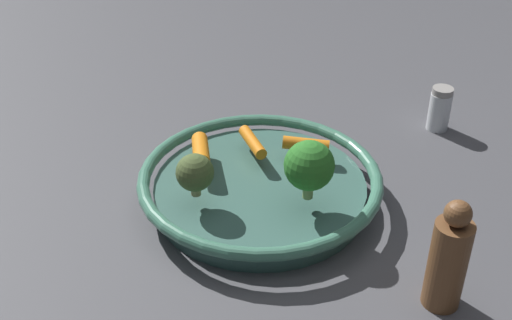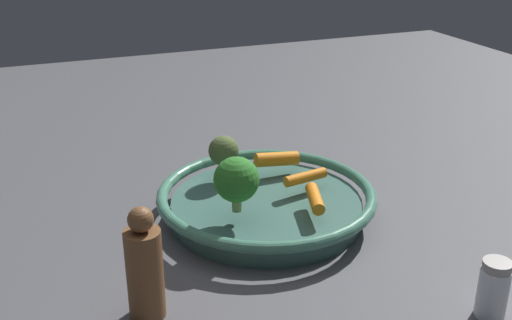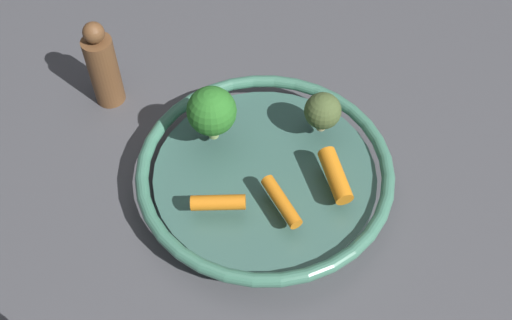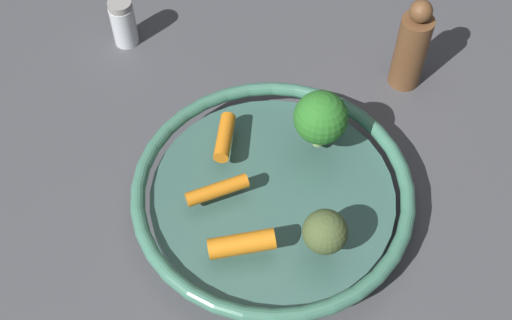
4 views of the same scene
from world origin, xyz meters
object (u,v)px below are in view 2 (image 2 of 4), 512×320
broccoli_floret_small (224,151)px  broccoli_floret_edge (236,180)px  baby_carrot_left (307,178)px  baby_carrot_center (315,199)px  salt_shaker (493,289)px  pepper_mill (145,268)px  baby_carrot_back (277,159)px  serving_bowl (266,202)px

broccoli_floret_small → broccoli_floret_edge: bearing=-11.7°
baby_carrot_left → broccoli_floret_edge: bearing=-70.9°
baby_carrot_center → salt_shaker: bearing=23.4°
salt_shaker → pepper_mill: bearing=-111.9°
baby_carrot_left → salt_shaker: 0.31m
broccoli_floret_edge → broccoli_floret_small: 0.13m
baby_carrot_back → baby_carrot_center: baby_carrot_back is taller
broccoli_floret_small → baby_carrot_center: bearing=26.6°
baby_carrot_center → broccoli_floret_small: broccoli_floret_small is taller
baby_carrot_center → broccoli_floret_edge: (-0.02, -0.10, 0.04)m
broccoli_floret_small → salt_shaker: bearing=24.7°
baby_carrot_left → pepper_mill: size_ratio=0.51×
salt_shaker → pepper_mill: pepper_mill is taller
broccoli_floret_edge → baby_carrot_left: bearing=109.1°
serving_bowl → baby_carrot_left: baby_carrot_left is taller
serving_bowl → baby_carrot_center: bearing=31.3°
serving_bowl → baby_carrot_left: size_ratio=4.56×
baby_carrot_back → broccoli_floret_edge: (0.12, -0.11, 0.03)m
baby_carrot_left → baby_carrot_center: baby_carrot_center is taller
baby_carrot_back → broccoli_floret_small: broccoli_floret_small is taller
salt_shaker → baby_carrot_left: bearing=-164.6°
broccoli_floret_edge → broccoli_floret_small: size_ratio=1.38×
broccoli_floret_small → salt_shaker: size_ratio=0.79×
salt_shaker → broccoli_floret_edge: bearing=-141.2°
baby_carrot_center → pepper_mill: (0.09, -0.25, 0.01)m
broccoli_floret_small → pepper_mill: 0.30m
baby_carrot_left → broccoli_floret_edge: 0.14m
baby_carrot_center → baby_carrot_left: bearing=163.3°
serving_bowl → broccoli_floret_edge: (0.05, -0.06, 0.07)m
baby_carrot_center → salt_shaker: size_ratio=0.89×
baby_carrot_left → broccoli_floret_small: bearing=-132.9°
baby_carrot_left → baby_carrot_back: size_ratio=1.01×
baby_carrot_center → broccoli_floret_edge: bearing=-101.7°
baby_carrot_left → broccoli_floret_small: broccoli_floret_small is taller
baby_carrot_center → broccoli_floret_edge: 0.11m
baby_carrot_back → broccoli_floret_small: bearing=-99.4°
serving_bowl → baby_carrot_back: 0.09m
broccoli_floret_edge → pepper_mill: 0.19m
serving_bowl → pepper_mill: bearing=-52.4°
baby_carrot_center → broccoli_floret_small: (-0.15, -0.08, 0.02)m
baby_carrot_back → broccoli_floret_edge: bearing=-42.6°
baby_carrot_center → broccoli_floret_edge: size_ratio=0.82×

